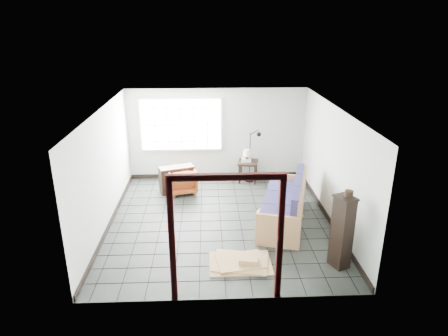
{
  "coord_description": "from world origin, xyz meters",
  "views": [
    {
      "loc": [
        -0.27,
        -8.18,
        4.32
      ],
      "look_at": [
        0.09,
        0.3,
        1.18
      ],
      "focal_mm": 32.0,
      "sensor_mm": 36.0,
      "label": 1
    }
  ],
  "objects_px": {
    "armchair": "(181,179)",
    "tall_shelf": "(342,232)",
    "side_table": "(248,165)",
    "futon_sofa": "(286,206)"
  },
  "relations": [
    {
      "from": "tall_shelf",
      "to": "futon_sofa",
      "type": "bearing_deg",
      "value": 87.33
    },
    {
      "from": "armchair",
      "to": "tall_shelf",
      "type": "distance_m",
      "value": 4.76
    },
    {
      "from": "futon_sofa",
      "to": "side_table",
      "type": "bearing_deg",
      "value": 119.55
    },
    {
      "from": "tall_shelf",
      "to": "side_table",
      "type": "bearing_deg",
      "value": 83.51
    },
    {
      "from": "armchair",
      "to": "side_table",
      "type": "relative_size",
      "value": 1.16
    },
    {
      "from": "side_table",
      "to": "tall_shelf",
      "type": "relative_size",
      "value": 0.45
    },
    {
      "from": "side_table",
      "to": "tall_shelf",
      "type": "xyz_separation_m",
      "value": [
        1.28,
        -4.27,
        0.22
      ]
    },
    {
      "from": "side_table",
      "to": "tall_shelf",
      "type": "bearing_deg",
      "value": -73.32
    },
    {
      "from": "armchair",
      "to": "tall_shelf",
      "type": "bearing_deg",
      "value": 115.95
    },
    {
      "from": "armchair",
      "to": "tall_shelf",
      "type": "xyz_separation_m",
      "value": [
        3.13,
        -3.57,
        0.35
      ]
    }
  ]
}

